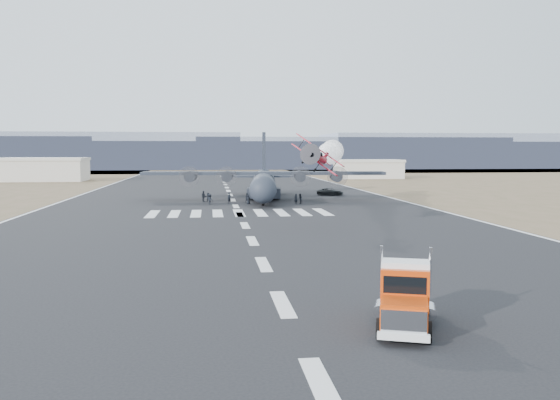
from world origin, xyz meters
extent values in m
plane|color=black|center=(0.00, 0.00, 0.00)|extent=(500.00, 500.00, 0.00)
cube|color=brown|center=(0.00, 230.00, 0.00)|extent=(500.00, 80.00, 0.00)
cube|color=gray|center=(-65.00, 260.00, 8.50)|extent=(150.00, 50.00, 17.00)
cube|color=gray|center=(0.00, 260.00, 6.50)|extent=(150.00, 50.00, 13.00)
cube|color=gray|center=(65.00, 260.00, 7.50)|extent=(150.00, 50.00, 15.00)
cube|color=gray|center=(130.00, 260.00, 8.50)|extent=(150.00, 50.00, 17.00)
cube|color=beige|center=(-52.00, 145.00, 3.00)|extent=(24.00, 14.00, 6.00)
cube|color=beige|center=(-52.00, 145.00, 6.30)|extent=(24.50, 14.50, 0.80)
cube|color=beige|center=(46.00, 150.00, 2.60)|extent=(20.00, 12.00, 5.20)
cube|color=beige|center=(46.00, 150.00, 5.50)|extent=(20.50, 12.50, 0.80)
cube|color=black|center=(5.80, -4.32, 0.51)|extent=(3.07, 6.29, 0.23)
cube|color=#C2460B|center=(4.87, -6.95, 1.25)|extent=(2.76, 2.81, 1.21)
cube|color=silver|center=(4.48, -8.04, 1.16)|extent=(1.97, 0.81, 1.02)
cube|color=white|center=(4.42, -8.22, 0.51)|extent=(2.28, 1.04, 0.32)
cube|color=#C2460B|center=(5.43, -5.37, 2.04)|extent=(2.74, 2.35, 2.04)
cube|color=black|center=(5.16, -6.12, 2.37)|extent=(1.96, 0.79, 0.84)
cube|color=white|center=(5.52, -5.11, 3.11)|extent=(2.68, 2.17, 0.46)
cube|color=#C2460B|center=(5.98, -3.80, 1.76)|extent=(2.81, 2.52, 2.41)
cylinder|color=black|center=(3.74, -6.94, 0.51)|extent=(0.69, 1.09, 1.02)
cylinder|color=black|center=(5.75, -7.65, 0.51)|extent=(0.69, 1.09, 1.02)
cylinder|color=black|center=(5.04, -3.27, 0.51)|extent=(0.69, 1.09, 1.02)
cylinder|color=black|center=(7.05, -3.98, 0.51)|extent=(0.69, 1.09, 1.02)
cylinder|color=black|center=(5.35, -2.39, 0.51)|extent=(0.69, 1.09, 1.02)
cylinder|color=black|center=(7.36, -3.10, 0.51)|extent=(0.69, 1.09, 1.02)
cylinder|color=#A70B0D|center=(8.14, 33.43, 8.00)|extent=(2.22, 5.38, 0.96)
sphere|color=black|center=(8.19, 33.63, 8.37)|extent=(0.74, 0.74, 0.74)
cylinder|color=black|center=(7.52, 30.96, 8.00)|extent=(1.19, 0.88, 1.06)
cylinder|color=black|center=(7.43, 30.60, 8.00)|extent=(2.27, 0.60, 2.34)
cube|color=#A70B0D|center=(8.04, 33.02, 7.63)|extent=(5.42, 2.33, 3.68)
cube|color=#A70B0D|center=(7.96, 32.71, 8.91)|extent=(5.59, 2.37, 3.80)
cube|color=#A70B0D|center=(8.74, 35.80, 8.53)|extent=(0.34, 0.95, 1.06)
cube|color=#A70B0D|center=(8.74, 35.80, 8.00)|extent=(2.24, 1.24, 0.08)
cylinder|color=black|center=(7.11, 32.81, 6.73)|extent=(0.24, 0.48, 0.47)
cylinder|color=black|center=(8.76, 32.40, 6.73)|extent=(0.24, 0.48, 0.47)
sphere|color=white|center=(8.79, 36.00, 8.00)|extent=(0.74, 0.74, 0.74)
sphere|color=white|center=(9.41, 38.47, 8.04)|extent=(0.97, 0.97, 0.97)
sphere|color=white|center=(10.04, 40.94, 8.07)|extent=(1.20, 1.20, 1.20)
sphere|color=white|center=(10.66, 43.41, 8.10)|extent=(1.42, 1.42, 1.42)
sphere|color=white|center=(11.28, 45.88, 8.13)|extent=(1.65, 1.65, 1.65)
sphere|color=white|center=(11.90, 48.35, 8.16)|extent=(1.88, 1.88, 1.88)
sphere|color=white|center=(12.53, 50.83, 8.19)|extent=(2.10, 2.10, 2.10)
sphere|color=white|center=(13.15, 53.30, 8.23)|extent=(2.33, 2.33, 2.33)
sphere|color=white|center=(13.77, 55.77, 8.26)|extent=(2.55, 2.55, 2.55)
sphere|color=white|center=(14.40, 58.24, 8.29)|extent=(2.78, 2.78, 2.78)
sphere|color=white|center=(15.02, 60.71, 8.32)|extent=(3.01, 3.01, 3.01)
sphere|color=white|center=(15.64, 63.18, 8.35)|extent=(3.23, 3.23, 3.23)
sphere|color=white|center=(16.26, 65.65, 8.39)|extent=(3.46, 3.46, 3.46)
sphere|color=white|center=(16.89, 68.12, 8.42)|extent=(3.69, 3.69, 3.69)
sphere|color=white|center=(17.51, 70.59, 8.45)|extent=(3.91, 3.91, 3.91)
sphere|color=white|center=(18.13, 73.06, 8.48)|extent=(4.14, 4.14, 4.14)
cylinder|color=#212532|center=(5.54, 72.18, 2.77)|extent=(7.16, 30.14, 4.27)
sphere|color=#212532|center=(4.08, 57.32, 2.77)|extent=(4.27, 4.27, 4.27)
cone|color=#212532|center=(7.00, 87.04, 2.77)|extent=(4.87, 6.79, 4.27)
cube|color=#212532|center=(5.44, 71.12, 4.80)|extent=(42.90, 8.63, 0.53)
cylinder|color=#212532|center=(-7.35, 71.84, 4.27)|extent=(2.31, 4.22, 1.92)
cylinder|color=#3F3F44|center=(-7.56, 69.71, 4.27)|extent=(3.61, 0.41, 3.63)
cylinder|color=#212532|center=(-0.98, 71.21, 4.27)|extent=(2.31, 4.22, 1.92)
cylinder|color=#3F3F44|center=(-1.19, 69.09, 4.27)|extent=(3.61, 0.41, 3.63)
cylinder|color=#212532|center=(11.76, 69.96, 4.27)|extent=(2.31, 4.22, 1.92)
cylinder|color=#3F3F44|center=(11.55, 67.84, 4.27)|extent=(3.61, 0.41, 3.63)
cylinder|color=#212532|center=(18.13, 69.34, 4.27)|extent=(2.31, 4.22, 1.92)
cylinder|color=#3F3F44|center=(17.92, 67.21, 4.27)|extent=(3.61, 0.41, 3.63)
cube|color=#212532|center=(6.79, 84.92, 8.11)|extent=(1.11, 4.84, 8.53)
cube|color=#212532|center=(6.84, 85.45, 3.63)|extent=(15.18, 4.64, 0.37)
cube|color=#212532|center=(3.31, 73.47, 1.17)|extent=(1.90, 6.49, 1.71)
cylinder|color=black|center=(3.31, 73.47, 0.59)|extent=(0.65, 1.22, 1.17)
cube|color=#212532|center=(7.98, 73.01, 1.17)|extent=(1.90, 6.49, 1.71)
cylinder|color=black|center=(7.98, 73.01, 0.59)|extent=(0.65, 1.22, 1.17)
cylinder|color=black|center=(4.40, 60.50, 0.48)|extent=(0.52, 1.00, 0.96)
imported|color=black|center=(19.41, 80.64, 0.72)|extent=(5.72, 4.04, 1.45)
imported|color=black|center=(10.01, 62.87, 0.83)|extent=(0.74, 0.67, 1.67)
imported|color=black|center=(10.74, 63.09, 0.82)|extent=(0.52, 0.81, 1.65)
imported|color=black|center=(-4.07, 63.87, 0.86)|extent=(1.21, 1.03, 1.72)
imported|color=black|center=(-5.13, 69.00, 0.94)|extent=(1.09, 1.23, 1.88)
imported|color=black|center=(2.21, 63.65, 0.79)|extent=(0.89, 0.69, 1.59)
imported|color=black|center=(-4.34, 68.68, 0.78)|extent=(1.52, 1.05, 1.57)
imported|color=black|center=(-0.86, 64.74, 0.95)|extent=(0.89, 0.87, 1.89)
imported|color=black|center=(2.20, 65.91, 0.81)|extent=(0.90, 0.71, 1.63)
camera|label=1|loc=(-4.11, -33.15, 8.81)|focal=38.00mm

